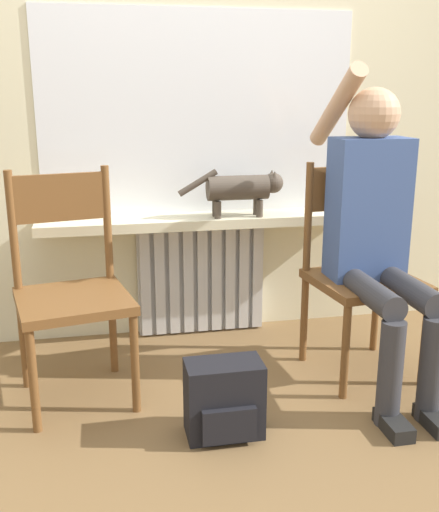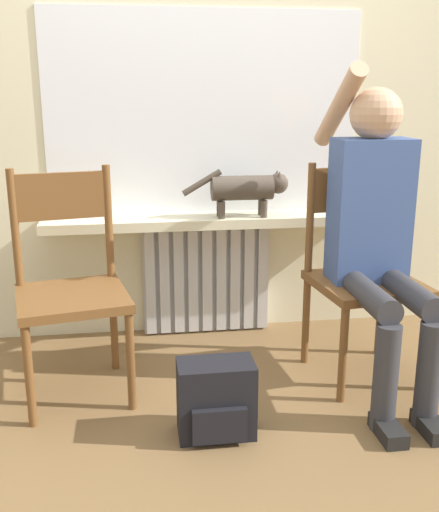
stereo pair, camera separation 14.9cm
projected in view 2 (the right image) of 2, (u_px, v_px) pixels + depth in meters
The scene contains 10 objects.
ground_plane at pixel (243, 443), 2.32m from camera, with size 12.00×12.00×0.00m, color brown.
wall_with_window at pixel (203, 84), 3.13m from camera, with size 7.00×0.06×2.70m.
radiator at pixel (206, 277), 3.33m from camera, with size 0.70×0.08×0.63m.
windowsill at pixel (208, 220), 3.16m from camera, with size 1.72×0.26×0.05m.
window_glass at pixel (204, 114), 3.13m from camera, with size 1.65×0.01×1.04m.
chair_left at pixel (70, 284), 2.60m from camera, with size 0.54×0.54×1.00m.
chair_right at pixel (362, 271), 2.78m from camera, with size 0.51×0.51×1.00m.
person at pixel (377, 225), 2.60m from camera, with size 0.36×1.04×1.44m.
cat at pixel (247, 188), 3.10m from camera, with size 0.56×0.13×0.25m.
backpack at pixel (216, 400), 2.34m from camera, with size 0.30×0.20×0.31m.
Camera 2 is at (-0.38, -2.00, 1.32)m, focal length 42.00 mm.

